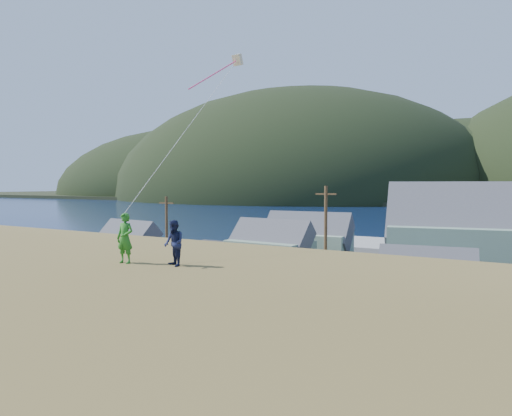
{
  "coord_description": "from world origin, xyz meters",
  "views": [
    {
      "loc": [
        11.81,
        -30.09,
        9.9
      ],
      "look_at": [
        1.42,
        -11.93,
        8.8
      ],
      "focal_mm": 32.0,
      "sensor_mm": 36.0,
      "label": 1
    }
  ],
  "objects_px": {
    "shed_palegreen_near": "(270,246)",
    "kite_flyer_navy": "(174,243)",
    "wharf": "(382,246)",
    "kite_flyer_green": "(125,238)",
    "shed_teal": "(125,245)",
    "shed_palegreen_far": "(307,238)",
    "shed_white": "(427,281)"
  },
  "relations": [
    {
      "from": "shed_palegreen_near",
      "to": "kite_flyer_navy",
      "type": "relative_size",
      "value": 6.55
    },
    {
      "from": "wharf",
      "to": "kite_flyer_green",
      "type": "distance_m",
      "value": 59.73
    },
    {
      "from": "shed_teal",
      "to": "kite_flyer_green",
      "type": "bearing_deg",
      "value": -35.78
    },
    {
      "from": "shed_palegreen_far",
      "to": "shed_white",
      "type": "bearing_deg",
      "value": -48.35
    },
    {
      "from": "wharf",
      "to": "shed_palegreen_far",
      "type": "relative_size",
      "value": 2.22
    },
    {
      "from": "shed_white",
      "to": "shed_palegreen_far",
      "type": "height_order",
      "value": "shed_palegreen_far"
    },
    {
      "from": "shed_palegreen_far",
      "to": "kite_flyer_green",
      "type": "height_order",
      "value": "kite_flyer_green"
    },
    {
      "from": "shed_white",
      "to": "kite_flyer_green",
      "type": "xyz_separation_m",
      "value": [
        -5.55,
        -26.43,
        5.77
      ]
    },
    {
      "from": "kite_flyer_navy",
      "to": "shed_palegreen_far",
      "type": "bearing_deg",
      "value": 135.35
    },
    {
      "from": "shed_white",
      "to": "kite_flyer_navy",
      "type": "height_order",
      "value": "kite_flyer_navy"
    },
    {
      "from": "kite_flyer_green",
      "to": "kite_flyer_navy",
      "type": "bearing_deg",
      "value": 5.79
    },
    {
      "from": "kite_flyer_navy",
      "to": "kite_flyer_green",
      "type": "bearing_deg",
      "value": -139.93
    },
    {
      "from": "kite_flyer_green",
      "to": "kite_flyer_navy",
      "type": "relative_size",
      "value": 1.13
    },
    {
      "from": "shed_white",
      "to": "kite_flyer_navy",
      "type": "xyz_separation_m",
      "value": [
        -3.75,
        -26.03,
        5.67
      ]
    },
    {
      "from": "kite_flyer_green",
      "to": "shed_palegreen_near",
      "type": "bearing_deg",
      "value": 103.8
    },
    {
      "from": "shed_palegreen_near",
      "to": "shed_palegreen_far",
      "type": "xyz_separation_m",
      "value": [
        1.23,
        8.04,
        0.27
      ]
    },
    {
      "from": "kite_flyer_green",
      "to": "wharf",
      "type": "bearing_deg",
      "value": 89.34
    },
    {
      "from": "shed_teal",
      "to": "kite_flyer_navy",
      "type": "distance_m",
      "value": 42.71
    },
    {
      "from": "shed_teal",
      "to": "shed_palegreen_near",
      "type": "xyz_separation_m",
      "value": [
        16.37,
        6.7,
        0.15
      ]
    },
    {
      "from": "shed_white",
      "to": "kite_flyer_green",
      "type": "bearing_deg",
      "value": -109.58
    },
    {
      "from": "shed_palegreen_near",
      "to": "kite_flyer_navy",
      "type": "bearing_deg",
      "value": -63.24
    },
    {
      "from": "wharf",
      "to": "shed_teal",
      "type": "height_order",
      "value": "shed_teal"
    },
    {
      "from": "wharf",
      "to": "kite_flyer_navy",
      "type": "bearing_deg",
      "value": -82.15
    },
    {
      "from": "wharf",
      "to": "shed_teal",
      "type": "distance_m",
      "value": 38.2
    },
    {
      "from": "shed_white",
      "to": "kite_flyer_green",
      "type": "relative_size",
      "value": 4.67
    },
    {
      "from": "shed_teal",
      "to": "wharf",
      "type": "bearing_deg",
      "value": 60.53
    },
    {
      "from": "shed_palegreen_far",
      "to": "shed_teal",
      "type": "bearing_deg",
      "value": -144.25
    },
    {
      "from": "wharf",
      "to": "shed_white",
      "type": "bearing_deg",
      "value": -70.0
    },
    {
      "from": "wharf",
      "to": "shed_white",
      "type": "distance_m",
      "value": 34.61
    },
    {
      "from": "shed_teal",
      "to": "kite_flyer_navy",
      "type": "xyz_separation_m",
      "value": [
        31.46,
        -28.37,
        5.47
      ]
    },
    {
      "from": "wharf",
      "to": "shed_teal",
      "type": "xyz_separation_m",
      "value": [
        -23.39,
        -30.14,
        2.04
      ]
    },
    {
      "from": "shed_teal",
      "to": "shed_palegreen_far",
      "type": "bearing_deg",
      "value": 48.3
    }
  ]
}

